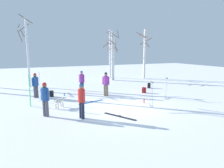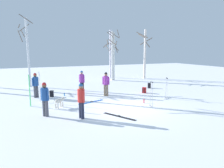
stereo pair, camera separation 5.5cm
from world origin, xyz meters
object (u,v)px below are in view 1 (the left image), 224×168
at_px(birch_tree_2, 27,50).
at_px(ski_pair_lying_0, 91,102).
at_px(dog, 60,101).
at_px(water_bottle_1, 144,101).
at_px(person_4, 106,82).
at_px(ski_pair_planted_2, 39,87).
at_px(backpack_1, 144,90).
at_px(person_2, 82,99).
at_px(ski_pair_planted_0, 30,91).
at_px(backpack_0, 52,94).
at_px(birch_tree_6, 144,53).
at_px(person_0, 45,97).
at_px(backpack_2, 149,86).
at_px(ski_pair_lying_1, 119,116).
at_px(ski_pair_planted_1, 106,82).
at_px(ski_poles_0, 152,93).
at_px(birch_tree_4, 113,56).
at_px(birch_tree_3, 112,54).
at_px(person_1, 35,84).
at_px(person_3, 82,80).
at_px(water_bottle_0, 64,94).
at_px(birch_tree_5, 110,53).
at_px(ski_poles_1, 166,87).

bearing_deg(birch_tree_2, ski_pair_lying_0, -64.77).
relative_size(dog, water_bottle_1, 2.61).
bearing_deg(person_4, ski_pair_planted_2, 179.59).
bearing_deg(backpack_1, water_bottle_1, -122.81).
bearing_deg(ski_pair_planted_2, person_2, -67.76).
xyz_separation_m(person_4, ski_pair_planted_0, (-5.04, -0.76, -0.05)).
xyz_separation_m(person_4, backpack_1, (3.06, -0.26, -0.77)).
bearing_deg(backpack_0, birch_tree_6, 25.57).
distance_m(person_0, backpack_2, 9.89).
distance_m(ski_pair_planted_0, birch_tree_2, 7.20).
bearing_deg(backpack_1, ski_pair_lying_1, -134.57).
bearing_deg(backpack_2, ski_pair_planted_1, -175.47).
relative_size(ski_poles_0, water_bottle_1, 5.32).
height_order(dog, birch_tree_4, birch_tree_4).
xyz_separation_m(person_4, birch_tree_3, (3.38, 6.62, 1.85)).
bearing_deg(person_2, dog, 106.64).
bearing_deg(person_2, backpack_1, 32.12).
relative_size(person_1, person_3, 1.00).
xyz_separation_m(backpack_0, birch_tree_2, (-1.33, 4.78, 3.01)).
bearing_deg(backpack_0, dog, -87.84).
bearing_deg(ski_pair_planted_0, person_3, 33.02).
relative_size(backpack_1, water_bottle_0, 1.94).
bearing_deg(ski_pair_planted_0, birch_tree_6, 30.46).
relative_size(person_1, water_bottle_0, 7.57).
distance_m(backpack_0, birch_tree_4, 9.32).
height_order(person_2, water_bottle_0, person_2).
height_order(person_0, birch_tree_5, birch_tree_5).
bearing_deg(birch_tree_5, backpack_1, -96.35).
relative_size(person_1, backpack_0, 3.90).
bearing_deg(backpack_2, person_3, 176.00).
height_order(water_bottle_0, birch_tree_5, birch_tree_5).
bearing_deg(ski_pair_lying_1, backpack_0, 114.13).
height_order(person_1, person_4, same).
distance_m(ski_pair_planted_0, ski_poles_0, 7.03).
height_order(ski_pair_planted_2, ski_pair_lying_1, ski_pair_planted_2).
height_order(person_1, ski_pair_planted_1, ski_pair_planted_1).
xyz_separation_m(ski_poles_1, backpack_1, (-0.37, 2.14, -0.56)).
height_order(person_1, ski_poles_0, person_1).
xyz_separation_m(ski_pair_planted_0, water_bottle_1, (6.48, -2.02, -0.80)).
bearing_deg(water_bottle_1, ski_pair_planted_2, 154.57).
height_order(person_1, birch_tree_3, birch_tree_3).
relative_size(person_4, birch_tree_4, 0.34).
xyz_separation_m(backpack_1, birch_tree_6, (4.35, 6.83, 2.74)).
bearing_deg(birch_tree_3, birch_tree_5, 72.05).
xyz_separation_m(backpack_0, backpack_2, (8.16, -0.04, 0.00)).
relative_size(person_4, birch_tree_3, 0.32).
bearing_deg(ski_poles_0, birch_tree_3, 78.89).
bearing_deg(ski_pair_lying_1, backpack_2, 45.51).
xyz_separation_m(person_3, ski_pair_lying_1, (0.26, -6.10, -0.97)).
height_order(person_0, birch_tree_6, birch_tree_6).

